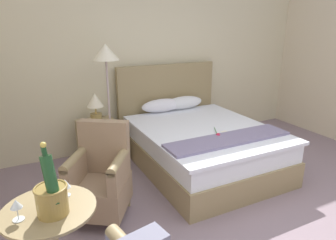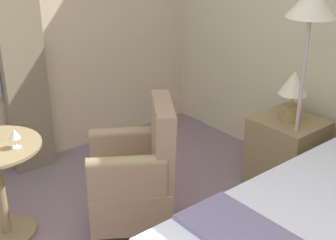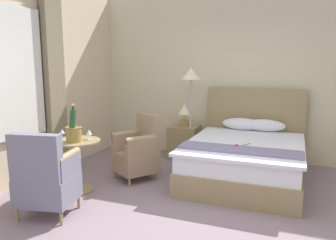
% 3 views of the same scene
% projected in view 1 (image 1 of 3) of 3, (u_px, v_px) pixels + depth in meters
% --- Properties ---
extents(ground_plane, '(6.99, 6.99, 0.00)m').
position_uv_depth(ground_plane, '(277.00, 239.00, 2.74)').
color(ground_plane, gray).
extents(wall_headboard_side, '(5.61, 0.12, 2.98)m').
position_uv_depth(wall_headboard_side, '(152.00, 50.00, 4.65)').
color(wall_headboard_side, beige).
rests_on(wall_headboard_side, ground).
extents(bed, '(1.65, 2.11, 1.28)m').
position_uv_depth(bed, '(199.00, 142.00, 4.10)').
color(bed, '#947E55').
rests_on(bed, ground).
extents(nightstand, '(0.54, 0.47, 0.59)m').
position_uv_depth(nightstand, '(98.00, 142.00, 4.22)').
color(nightstand, '#947E55').
rests_on(nightstand, ground).
extents(bedside_lamp, '(0.23, 0.23, 0.40)m').
position_uv_depth(bedside_lamp, '(95.00, 104.00, 4.05)').
color(bedside_lamp, olive).
rests_on(bedside_lamp, nightstand).
extents(floor_lamp_brass, '(0.34, 0.34, 1.64)m').
position_uv_depth(floor_lamp_brass, '(106.00, 65.00, 3.85)').
color(floor_lamp_brass, '#C0A9AA').
rests_on(floor_lamp_brass, ground).
extents(champagne_bucket, '(0.21, 0.21, 0.49)m').
position_uv_depth(champagne_bucket, '(52.00, 195.00, 1.91)').
color(champagne_bucket, olive).
rests_on(champagne_bucket, side_table_round).
extents(wine_glass_near_bucket, '(0.08, 0.08, 0.13)m').
position_uv_depth(wine_glass_near_bucket, '(65.00, 184.00, 2.13)').
color(wine_glass_near_bucket, white).
rests_on(wine_glass_near_bucket, side_table_round).
extents(wine_glass_near_edge, '(0.07, 0.07, 0.15)m').
position_uv_depth(wine_glass_near_edge, '(16.00, 205.00, 1.86)').
color(wine_glass_near_edge, white).
rests_on(wine_glass_near_edge, side_table_round).
extents(armchair_by_window, '(0.74, 0.76, 0.96)m').
position_uv_depth(armchair_by_window, '(100.00, 179.00, 2.97)').
color(armchair_by_window, '#947E55').
rests_on(armchair_by_window, ground).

